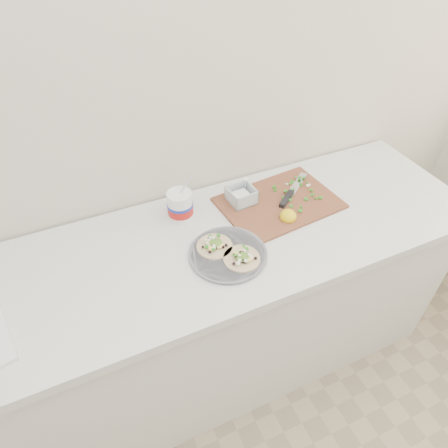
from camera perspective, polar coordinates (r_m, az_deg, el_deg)
name	(u,v)px	position (r m, az deg, el deg)	size (l,w,h in m)	color
counter	(184,321)	(1.82, -5.75, -13.64)	(2.44, 0.66, 0.90)	silver
taco_plate	(228,252)	(1.43, 0.56, -4.05)	(0.28, 0.28, 0.04)	slate
tub	(181,204)	(1.56, -6.20, 2.88)	(0.10, 0.10, 0.23)	white
cutboard	(276,200)	(1.67, 7.43, 3.46)	(0.50, 0.37, 0.07)	brown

